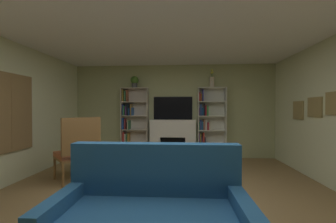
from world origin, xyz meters
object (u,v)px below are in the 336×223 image
(couch, at_px, (151,221))
(fireplace, at_px, (173,138))
(bookshelf_right, at_px, (208,125))
(potted_plant, at_px, (135,81))
(tv, at_px, (173,108))
(vase_with_flowers, at_px, (212,81))
(armchair, at_px, (79,149))
(bookshelf_left, at_px, (132,123))

(couch, bearing_deg, fireplace, 89.91)
(fireplace, relative_size, bookshelf_right, 0.70)
(potted_plant, bearing_deg, tv, 6.52)
(bookshelf_right, distance_m, vase_with_flowers, 1.18)
(couch, bearing_deg, vase_with_flowers, 74.44)
(tv, height_order, vase_with_flowers, vase_with_flowers)
(bookshelf_right, distance_m, armchair, 3.29)
(bookshelf_right, bearing_deg, vase_with_flowers, -24.97)
(fireplace, relative_size, potted_plant, 4.14)
(armchair, bearing_deg, bookshelf_left, 75.23)
(potted_plant, height_order, armchair, potted_plant)
(fireplace, bearing_deg, vase_with_flowers, -1.33)
(fireplace, height_order, tv, tv)
(couch, xyz_separation_m, armchair, (-1.65, 1.87, 0.28))
(fireplace, bearing_deg, bookshelf_left, 178.42)
(bookshelf_right, height_order, armchair, bookshelf_right)
(fireplace, xyz_separation_m, bookshelf_left, (-1.14, 0.03, 0.40))
(tv, height_order, armchair, tv)
(armchair, bearing_deg, potted_plant, 72.39)
(tv, relative_size, bookshelf_left, 0.56)
(bookshelf_left, xyz_separation_m, couch, (1.13, -3.85, -0.65))
(potted_plant, xyz_separation_m, couch, (1.04, -3.79, -1.79))
(tv, bearing_deg, vase_with_flowers, -6.52)
(potted_plant, xyz_separation_m, vase_with_flowers, (2.10, 0.00, -0.00))
(fireplace, bearing_deg, couch, -90.09)
(bookshelf_right, xyz_separation_m, armchair, (-2.62, -1.97, -0.33))
(fireplace, distance_m, couch, 3.82)
(armchair, bearing_deg, tv, 50.93)
(potted_plant, bearing_deg, bookshelf_right, 1.16)
(tv, distance_m, armchair, 2.75)
(potted_plant, height_order, vase_with_flowers, vase_with_flowers)
(fireplace, relative_size, vase_with_flowers, 2.79)
(fireplace, height_order, armchair, armchair)
(bookshelf_right, relative_size, vase_with_flowers, 3.99)
(couch, bearing_deg, armchair, 131.58)
(potted_plant, distance_m, armchair, 2.52)
(potted_plant, distance_m, couch, 4.32)
(tv, height_order, couch, tv)
(armchair, bearing_deg, bookshelf_right, 36.85)
(potted_plant, bearing_deg, armchair, -107.61)
(bookshelf_left, bearing_deg, fireplace, -1.58)
(fireplace, xyz_separation_m, vase_with_flowers, (1.05, -0.02, 1.54))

